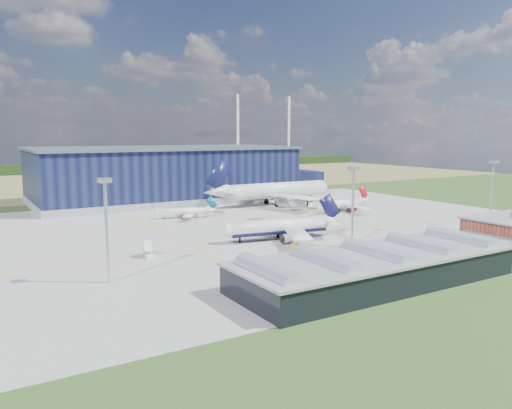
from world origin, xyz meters
name	(u,v)px	position (x,y,z in m)	size (l,w,h in m)	color
ground	(267,232)	(0.00, 0.00, 0.00)	(600.00, 600.00, 0.00)	#2C4B1C
apron	(252,227)	(0.00, 10.00, 0.03)	(220.00, 160.00, 0.08)	#979792
farmland	(100,180)	(0.00, 220.00, 0.00)	(600.00, 220.00, 0.01)	olive
treeline	(76,168)	(0.00, 300.00, 4.00)	(600.00, 8.00, 8.00)	black
hangar	(169,176)	(2.81, 94.80, 11.62)	(145.00, 62.00, 26.10)	#0F1335
glass_concourse	(388,264)	(-6.45, -60.00, 3.69)	(78.00, 23.00, 8.60)	black
light_mast_west	(106,213)	(-60.00, -30.00, 15.43)	(2.60, 2.60, 23.00)	silver
light_mast_center	(353,193)	(10.00, -30.00, 15.43)	(2.60, 2.60, 23.00)	silver
light_mast_east	(493,182)	(75.00, -30.00, 15.43)	(2.60, 2.60, 23.00)	silver
airliner_navy	(279,219)	(-3.49, -12.00, 6.60)	(40.48, 39.60, 13.20)	white
airliner_red	(342,200)	(49.89, 20.84, 5.16)	(31.62, 30.93, 10.31)	white
airliner_widebody	(275,182)	(37.19, 51.78, 10.51)	(64.48, 63.08, 21.03)	white
airliner_regional	(184,208)	(-12.66, 40.00, 4.00)	(24.54, 24.01, 8.00)	white
gse_tug_a	(299,247)	(-5.55, -25.23, 0.75)	(2.21, 3.62, 1.51)	yellow
gse_tug_b	(389,252)	(12.01, -42.50, 0.65)	(2.00, 3.00, 1.30)	yellow
gse_van_a	(250,224)	(-0.21, 10.99, 1.11)	(2.22, 5.08, 2.22)	silver
gse_cart_a	(200,216)	(-6.64, 38.09, 0.69)	(2.14, 3.21, 1.39)	silver
gse_van_b	(338,207)	(52.26, 25.99, 1.16)	(2.33, 5.08, 2.33)	silver
gse_cart_b	(159,210)	(-14.67, 61.65, 0.65)	(2.00, 2.99, 1.30)	silver
gse_van_c	(459,242)	(36.88, -46.00, 1.12)	(2.23, 4.65, 2.23)	silver
airstair	(147,251)	(-45.07, -11.49, 1.44)	(1.80, 4.51, 2.89)	silver
car_a	(482,242)	(44.44, -48.00, 0.59)	(1.39, 3.46, 1.18)	#99999E
car_b	(422,253)	(18.61, -48.00, 0.64)	(1.36, 3.90, 1.29)	#99999E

